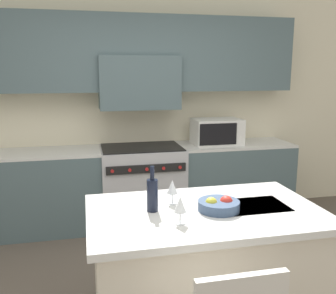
{
  "coord_description": "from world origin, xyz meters",
  "views": [
    {
      "loc": [
        -0.63,
        -2.26,
        1.78
      ],
      "look_at": [
        0.06,
        0.8,
        1.14
      ],
      "focal_mm": 40.0,
      "sensor_mm": 36.0,
      "label": 1
    }
  ],
  "objects": [
    {
      "name": "microwave",
      "position": [
        0.92,
        1.96,
        1.07
      ],
      "size": [
        0.57,
        0.39,
        0.31
      ],
      "color": "silver",
      "rests_on": "back_counter"
    },
    {
      "name": "fruit_bowl",
      "position": [
        0.2,
        -0.09,
        0.93
      ],
      "size": [
        0.27,
        0.27,
        0.09
      ],
      "color": "#384C6B",
      "rests_on": "kitchen_island"
    },
    {
      "name": "wine_bottle",
      "position": [
        -0.23,
        -0.01,
        1.01
      ],
      "size": [
        0.07,
        0.07,
        0.3
      ],
      "color": "black",
      "rests_on": "kitchen_island"
    },
    {
      "name": "kitchen_island",
      "position": [
        0.11,
        -0.06,
        0.45
      ],
      "size": [
        1.53,
        0.94,
        0.89
      ],
      "color": "beige",
      "rests_on": "ground_plane"
    },
    {
      "name": "range_stove",
      "position": [
        0.0,
        1.94,
        0.46
      ],
      "size": [
        0.95,
        0.7,
        0.92
      ],
      "color": "#B7B7BC",
      "rests_on": "ground_plane"
    },
    {
      "name": "back_cabinetry",
      "position": [
        0.0,
        2.21,
        1.6
      ],
      "size": [
        10.0,
        0.46,
        2.7
      ],
      "color": "beige",
      "rests_on": "ground_plane"
    },
    {
      "name": "wine_glass_near",
      "position": [
        -0.1,
        -0.25,
        1.01
      ],
      "size": [
        0.07,
        0.07,
        0.17
      ],
      "color": "white",
      "rests_on": "kitchen_island"
    },
    {
      "name": "back_counter",
      "position": [
        0.0,
        1.96,
        0.46
      ],
      "size": [
        3.69,
        0.62,
        0.91
      ],
      "color": "#4C6066",
      "rests_on": "ground_plane"
    },
    {
      "name": "wine_glass_far",
      "position": [
        -0.07,
        0.1,
        1.01
      ],
      "size": [
        0.07,
        0.07,
        0.17
      ],
      "color": "white",
      "rests_on": "kitchen_island"
    }
  ]
}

